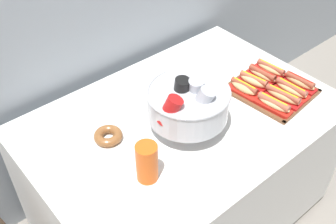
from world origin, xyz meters
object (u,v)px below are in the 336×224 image
object	(u,v)px
hot_dog_3	(300,82)
donut	(108,136)
hot_dog_1	(283,96)
hot_dog_4	(244,88)
punch_bowl	(188,103)
hot_dog_6	(262,75)
cup_stack	(147,162)
hot_dog_7	(271,69)
serving_tray	(271,90)
buffet_table	(182,167)
hot_dog_0	(273,104)
hot_dog_5	(253,81)
hot_dog_2	(291,90)

from	to	relation	value
hot_dog_3	donut	size ratio (longest dim) A/B	1.45
hot_dog_1	hot_dog_4	world-z (taller)	same
punch_bowl	hot_dog_6	bearing A→B (deg)	1.39
cup_stack	hot_dog_7	bearing A→B (deg)	8.15
punch_bowl	serving_tray	bearing A→B (deg)	-8.57
buffet_table	serving_tray	distance (m)	0.59
hot_dog_1	serving_tray	bearing A→B (deg)	70.88
hot_dog_0	hot_dog_5	bearing A→B (deg)	70.88
buffet_table	punch_bowl	bearing A→B (deg)	-120.85
hot_dog_2	punch_bowl	distance (m)	0.56
hot_dog_7	cup_stack	world-z (taller)	cup_stack
hot_dog_2	hot_dog_5	bearing A→B (deg)	119.77
serving_tray	cup_stack	xyz separation A→B (m)	(-0.79, -0.04, 0.08)
hot_dog_0	hot_dog_7	distance (m)	0.28
hot_dog_2	hot_dog_4	xyz separation A→B (m)	(-0.16, 0.15, 0.00)
hot_dog_0	hot_dog_5	world-z (taller)	hot_dog_5
hot_dog_3	hot_dog_6	distance (m)	0.18
hot_dog_3	hot_dog_7	world-z (taller)	hot_dog_3
hot_dog_3	hot_dog_6	size ratio (longest dim) A/B	1.05
hot_dog_0	hot_dog_7	bearing A→B (deg)	41.58
serving_tray	hot_dog_4	bearing A→B (deg)	149.07
hot_dog_2	donut	bearing A→B (deg)	159.30
buffet_table	hot_dog_0	world-z (taller)	hot_dog_0
buffet_table	hot_dog_5	world-z (taller)	hot_dog_5
hot_dog_2	hot_dog_6	distance (m)	0.17
hot_dog_0	hot_dog_2	xyz separation A→B (m)	(0.15, 0.01, -0.00)
hot_dog_0	donut	xyz separation A→B (m)	(-0.68, 0.33, -0.02)
buffet_table	hot_dog_4	world-z (taller)	hot_dog_4
hot_dog_0	hot_dog_6	distance (m)	0.22
hot_dog_2	hot_dog_3	world-z (taller)	hot_dog_3
hot_dog_0	hot_dog_1	size ratio (longest dim) A/B	0.97
hot_dog_4	hot_dog_5	xyz separation A→B (m)	(0.07, 0.01, 0.00)
buffet_table	hot_dog_2	world-z (taller)	hot_dog_2
serving_tray	hot_dog_0	distance (m)	0.14
buffet_table	hot_dog_7	size ratio (longest dim) A/B	8.03
cup_stack	buffet_table	bearing A→B (deg)	26.95
buffet_table	serving_tray	bearing A→B (deg)	-17.19
hot_dog_3	hot_dog_4	bearing A→B (deg)	149.07
hot_dog_1	cup_stack	distance (m)	0.76
hot_dog_2	hot_dog_7	bearing A→B (deg)	70.88
hot_dog_5	donut	bearing A→B (deg)	168.05
buffet_table	serving_tray	xyz separation A→B (m)	(0.45, -0.14, 0.36)
hot_dog_1	hot_dog_6	xyz separation A→B (m)	(0.06, 0.17, -0.00)
hot_dog_0	hot_dog_4	size ratio (longest dim) A/B	1.17
hot_dog_3	hot_dog_6	xyz separation A→B (m)	(-0.09, 0.16, -0.00)
hot_dog_0	punch_bowl	bearing A→B (deg)	156.49
hot_dog_6	hot_dog_7	size ratio (longest dim) A/B	0.97
hot_dog_1	hot_dog_2	bearing A→B (deg)	5.32
serving_tray	hot_dog_6	xyz separation A→B (m)	(0.03, 0.09, 0.03)
hot_dog_1	hot_dog_4	size ratio (longest dim) A/B	1.20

